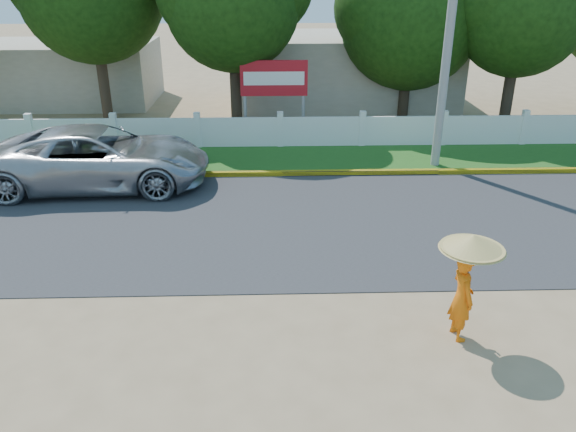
# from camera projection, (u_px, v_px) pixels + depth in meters

# --- Properties ---
(ground) EXTENTS (120.00, 120.00, 0.00)m
(ground) POSITION_uv_depth(u_px,v_px,m) (291.00, 323.00, 10.49)
(ground) COLOR #9E8460
(ground) RESTS_ON ground
(road) EXTENTS (60.00, 7.00, 0.02)m
(road) POSITION_uv_depth(u_px,v_px,m) (285.00, 222.00, 14.59)
(road) COLOR #38383A
(road) RESTS_ON ground
(grass_verge) EXTENTS (60.00, 3.50, 0.03)m
(grass_verge) POSITION_uv_depth(u_px,v_px,m) (281.00, 159.00, 19.38)
(grass_verge) COLOR #2D601E
(grass_verge) RESTS_ON ground
(curb) EXTENTS (40.00, 0.18, 0.16)m
(curb) POSITION_uv_depth(u_px,v_px,m) (282.00, 173.00, 17.80)
(curb) COLOR yellow
(curb) RESTS_ON ground
(fence) EXTENTS (40.00, 0.10, 1.10)m
(fence) POSITION_uv_depth(u_px,v_px,m) (280.00, 132.00, 20.49)
(fence) COLOR silver
(fence) RESTS_ON ground
(building_near) EXTENTS (10.00, 6.00, 3.20)m
(building_near) POSITION_uv_depth(u_px,v_px,m) (341.00, 71.00, 26.35)
(building_near) COLOR #B7AD99
(building_near) RESTS_ON ground
(building_far) EXTENTS (8.00, 5.00, 2.80)m
(building_far) POSITION_uv_depth(u_px,v_px,m) (70.00, 73.00, 26.97)
(building_far) COLOR #B7AD99
(building_far) RESTS_ON ground
(utility_pole) EXTENTS (0.28, 0.28, 8.87)m
(utility_pole) POSITION_uv_depth(u_px,v_px,m) (450.00, 26.00, 16.97)
(utility_pole) COLOR gray
(utility_pole) RESTS_ON ground
(vehicle) EXTENTS (6.58, 3.25, 1.80)m
(vehicle) POSITION_uv_depth(u_px,v_px,m) (99.00, 158.00, 16.65)
(vehicle) COLOR #A7AAB0
(vehicle) RESTS_ON ground
(monk_with_parasol) EXTENTS (1.11, 1.11, 2.03)m
(monk_with_parasol) POSITION_uv_depth(u_px,v_px,m) (467.00, 272.00, 9.59)
(monk_with_parasol) COLOR orange
(monk_with_parasol) RESTS_ON ground
(billboard) EXTENTS (2.50, 0.13, 2.95)m
(billboard) POSITION_uv_depth(u_px,v_px,m) (274.00, 83.00, 20.83)
(billboard) COLOR gray
(billboard) RESTS_ON ground
(tree_row) EXTENTS (35.88, 7.52, 8.86)m
(tree_row) POSITION_uv_depth(u_px,v_px,m) (343.00, 1.00, 21.86)
(tree_row) COLOR #473828
(tree_row) RESTS_ON ground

